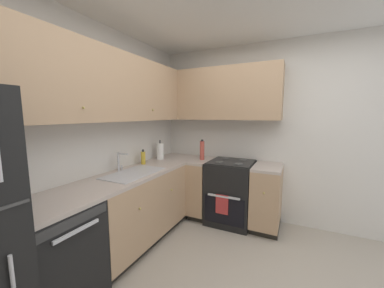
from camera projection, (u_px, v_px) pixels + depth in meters
wall_back at (84, 141)px, 2.31m from camera, size 3.54×0.05×2.55m
wall_right at (278, 135)px, 3.10m from camera, size 0.05×3.61×2.55m
dishwasher at (53, 257)px, 1.75m from camera, size 0.60×0.63×0.85m
lower_cabinets_back at (136, 208)px, 2.66m from camera, size 1.41×0.62×0.85m
countertop_back at (135, 173)px, 2.60m from camera, size 2.62×0.60×0.03m
lower_cabinets_right at (237, 194)px, 3.14m from camera, size 0.62×1.26×0.85m
countertop_right at (238, 164)px, 3.08m from camera, size 0.60×1.26×0.03m
oven_range at (231, 191)px, 3.19m from camera, size 0.68×0.62×1.03m
upper_cabinets_back at (112, 87)px, 2.38m from camera, size 2.30×0.34×0.74m
upper_cabinets_right at (217, 94)px, 3.23m from camera, size 0.32×1.81×0.74m
sink at (134, 177)px, 2.54m from camera, size 0.72×0.40×0.10m
faucet at (120, 160)px, 2.61m from camera, size 0.07×0.16×0.23m
soap_bottle at (143, 158)px, 3.00m from camera, size 0.06×0.06×0.20m
paper_towel_roll at (160, 151)px, 3.33m from camera, size 0.11×0.11×0.30m
oil_bottle at (202, 150)px, 3.29m from camera, size 0.07×0.07×0.30m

